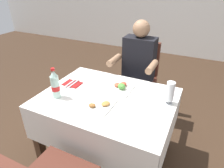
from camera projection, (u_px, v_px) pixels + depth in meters
ground_plane at (116, 158)px, 2.06m from camera, size 11.00×11.00×0.00m
main_dining_table at (107, 112)px, 1.82m from camera, size 1.16×0.89×0.73m
chair_far_diner_seat at (138, 77)px, 2.48m from camera, size 0.44×0.50×0.97m
seated_diner_far at (137, 69)px, 2.31m from camera, size 0.50×0.46×1.26m
plate_near_camera at (98, 104)px, 1.62m from camera, size 0.25×0.25×0.04m
plate_far_diner at (120, 87)px, 1.86m from camera, size 0.26×0.26×0.06m
beer_glass_left at (170, 93)px, 1.60m from camera, size 0.07×0.07×0.20m
cola_bottle_primary at (55, 85)px, 1.68m from camera, size 0.07×0.07×0.28m
napkin_cutlery_set at (72, 84)px, 1.94m from camera, size 0.17×0.19×0.01m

